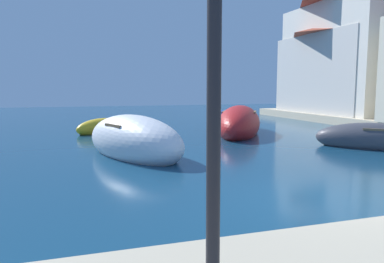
{
  "coord_description": "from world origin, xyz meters",
  "views": [
    {
      "loc": [
        -4.77,
        -5.81,
        2.23
      ],
      "look_at": [
        0.05,
        9.45,
        0.32
      ],
      "focal_mm": 34.36,
      "sensor_mm": 36.0,
      "label": 1
    }
  ],
  "objects": [
    {
      "name": "moored_boat_0",
      "position": [
        2.78,
        10.47,
        0.49
      ],
      "size": [
        4.77,
        6.39,
        1.78
      ],
      "rotation": [
        0.0,
        0.0,
        4.2
      ],
      "color": "#B21E1E",
      "rests_on": "ground"
    },
    {
      "name": "moored_boat_6",
      "position": [
        -3.58,
        13.02,
        0.26
      ],
      "size": [
        3.06,
        2.91,
        0.92
      ],
      "rotation": [
        0.0,
        0.0,
        3.88
      ],
      "color": "gold",
      "rests_on": "ground"
    },
    {
      "name": "moored_boat_5",
      "position": [
        4.97,
        16.0,
        0.31
      ],
      "size": [
        3.07,
        1.33,
        1.13
      ],
      "rotation": [
        0.0,
        0.0,
        3.12
      ],
      "color": "#1E479E",
      "rests_on": "ground"
    },
    {
      "name": "waterfront_building_annex",
      "position": [
        13.0,
        15.06,
        4.65
      ],
      "size": [
        5.41,
        9.27,
        8.19
      ],
      "color": "silver",
      "rests_on": "quay_promenade"
    },
    {
      "name": "moored_boat_3",
      "position": [
        5.74,
        4.93,
        0.34
      ],
      "size": [
        3.98,
        3.99,
        1.22
      ],
      "rotation": [
        0.0,
        0.0,
        5.49
      ],
      "color": "#3F3F47",
      "rests_on": "ground"
    },
    {
      "name": "waterfront_building_far",
      "position": [
        13.0,
        15.71,
        3.69
      ],
      "size": [
        5.51,
        9.09,
        6.28
      ],
      "color": "beige",
      "rests_on": "quay_promenade"
    },
    {
      "name": "ground",
      "position": [
        0.0,
        0.0,
        0.0
      ],
      "size": [
        80.0,
        80.0,
        0.0
      ],
      "primitive_type": "plane",
      "color": "navy"
    },
    {
      "name": "moored_boat_4",
      "position": [
        -3.0,
        6.21,
        0.48
      ],
      "size": [
        3.59,
        5.34,
        1.74
      ],
      "rotation": [
        0.0,
        0.0,
        5.08
      ],
      "color": "white",
      "rests_on": "ground"
    }
  ]
}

